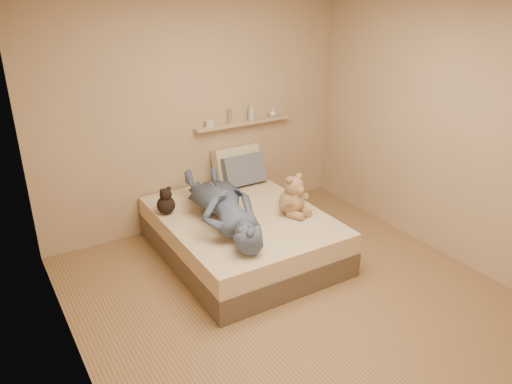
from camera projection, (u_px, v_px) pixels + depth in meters
room at (299, 162)px, 3.93m from camera, size 3.80×3.80×3.80m
bed at (242, 234)px, 5.08m from camera, size 1.50×1.90×0.45m
game_console at (246, 230)px, 4.39m from camera, size 0.16×0.08×0.05m
teddy_bear at (293, 198)px, 4.94m from camera, size 0.34×0.35×0.43m
dark_plush at (166, 202)px, 4.97m from camera, size 0.19×0.19×0.29m
pillow_cream at (237, 164)px, 5.76m from camera, size 0.55×0.26×0.43m
pillow_grey at (244, 170)px, 5.67m from camera, size 0.50×0.26×0.37m
person at (223, 205)px, 4.76m from camera, size 0.81×1.62×0.37m
wall_shelf at (243, 123)px, 5.71m from camera, size 1.20×0.12×0.03m
shelf_bottles at (246, 115)px, 5.69m from camera, size 0.93×0.11×0.20m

